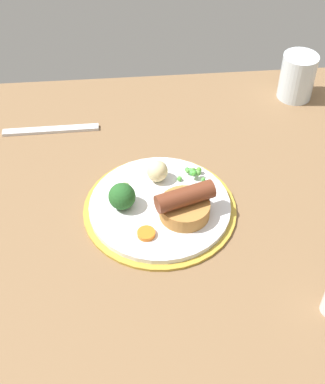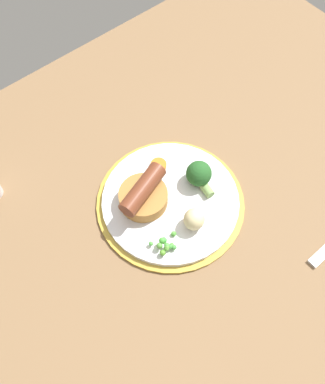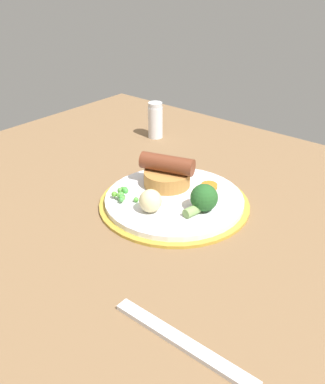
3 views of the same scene
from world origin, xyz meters
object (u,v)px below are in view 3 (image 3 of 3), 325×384
Objects in this scene: pea_pile at (123,193)px; broccoli_floret_near at (203,199)px; potato_chunk_0 at (150,201)px; salt_shaker at (155,120)px; dinner_plate at (174,201)px; sausage_pudding at (167,173)px; fork at (183,342)px; carrot_slice_1 at (210,186)px.

pea_pile is 13.24cm from broccoli_floret_near.
broccoli_floret_near is 8.14cm from potato_chunk_0.
potato_chunk_0 is 0.46× the size of salt_shaker.
pea_pile is (-6.06, -5.85, 1.86)cm from dinner_plate.
dinner_plate is 5.39cm from sausage_pudding.
fork is (12.87, -21.90, -3.16)cm from broccoli_floret_near.
sausage_pudding is (-3.65, 2.55, 3.02)cm from dinner_plate.
sausage_pudding reaches higher than potato_chunk_0.
pea_pile is 0.26× the size of fork.
potato_chunk_0 is at bearing -90.92° from dinner_plate.
broccoli_floret_near is (9.58, -2.89, -0.13)cm from sausage_pudding.
pea_pile is 15.00cm from carrot_slice_1.
pea_pile is 1.26× the size of potato_chunk_0.
sausage_pudding is 7.61cm from carrot_slice_1.
potato_chunk_0 reaches higher than pea_pile.
fork is at bearing -65.60° from sausage_pudding.
broccoli_floret_near reaches higher than carrot_slice_1.
dinner_plate is at bearing 89.08° from potato_chunk_0.
salt_shaker is (-18.30, 18.23, 0.37)cm from sausage_pudding.
sausage_pudding is 33.61cm from fork.
potato_chunk_0 is at bearing -103.05° from carrot_slice_1.
sausage_pudding is 3.49× the size of carrot_slice_1.
salt_shaker is (-21.86, 26.59, 0.71)cm from potato_chunk_0.
potato_chunk_0 is at bearing 0.44° from pea_pile.
dinner_plate is 6.40cm from potato_chunk_0.
salt_shaker is (-27.88, 21.11, 0.50)cm from broccoli_floret_near.
carrot_slice_1 is (6.37, 3.74, -1.83)cm from sausage_pudding.
broccoli_floret_near reaches higher than potato_chunk_0.
carrot_slice_1 is (2.81, 12.10, -1.49)cm from potato_chunk_0.
potato_chunk_0 is at bearing 138.34° from fork.
pea_pile is at bearing 145.96° from fork.
pea_pile reaches higher than carrot_slice_1.
broccoli_floret_near is at bearing -3.25° from dinner_plate.
carrot_slice_1 is at bearing 35.25° from broccoli_floret_near.
dinner_plate is 8.63cm from pea_pile.
sausage_pudding reaches higher than pea_pile.
salt_shaker is at bearing 120.82° from pea_pile.
sausage_pudding reaches higher than fork.
carrot_slice_1 is 0.15× the size of fork.
broccoli_floret_near is 2.20× the size of carrot_slice_1.
potato_chunk_0 reaches higher than carrot_slice_1.
potato_chunk_0 is at bearing -84.71° from sausage_pudding.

